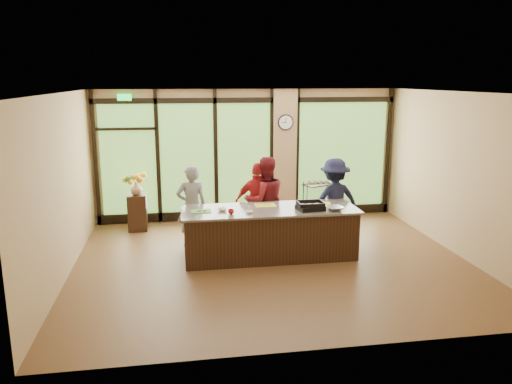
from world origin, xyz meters
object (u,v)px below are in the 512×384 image
object	(u,v)px
roasting_pan	(310,208)
cook_right	(334,200)
cook_left	(192,206)
flower_stand	(138,212)
island_base	(269,234)
bar_cart	(317,195)

from	to	relation	value
roasting_pan	cook_right	bearing A→B (deg)	41.66
cook_left	cook_right	size ratio (longest dim) A/B	0.95
roasting_pan	flower_stand	bearing A→B (deg)	135.17
cook_right	roasting_pan	size ratio (longest dim) A/B	3.68
cook_left	island_base	bearing A→B (deg)	142.71
cook_left	cook_right	world-z (taller)	cook_right
island_base	cook_right	xyz separation A→B (m)	(1.45, 0.72, 0.41)
flower_stand	bar_cart	world-z (taller)	bar_cart
island_base	bar_cart	distance (m)	2.94
cook_left	bar_cart	world-z (taller)	cook_left
flower_stand	roasting_pan	bearing A→B (deg)	-35.42
cook_left	flower_stand	distance (m)	1.73
island_base	roasting_pan	size ratio (longest dim) A/B	6.75
roasting_pan	bar_cart	world-z (taller)	roasting_pan
roasting_pan	island_base	bearing A→B (deg)	154.56
island_base	cook_right	distance (m)	1.67
cook_right	island_base	bearing A→B (deg)	18.96
cook_left	flower_stand	bearing A→B (deg)	-53.74
cook_left	bar_cart	size ratio (longest dim) A/B	1.80
cook_left	roasting_pan	bearing A→B (deg)	147.47
bar_cart	cook_right	bearing A→B (deg)	-120.43
cook_left	bar_cart	xyz separation A→B (m)	(3.00, 1.61, -0.27)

